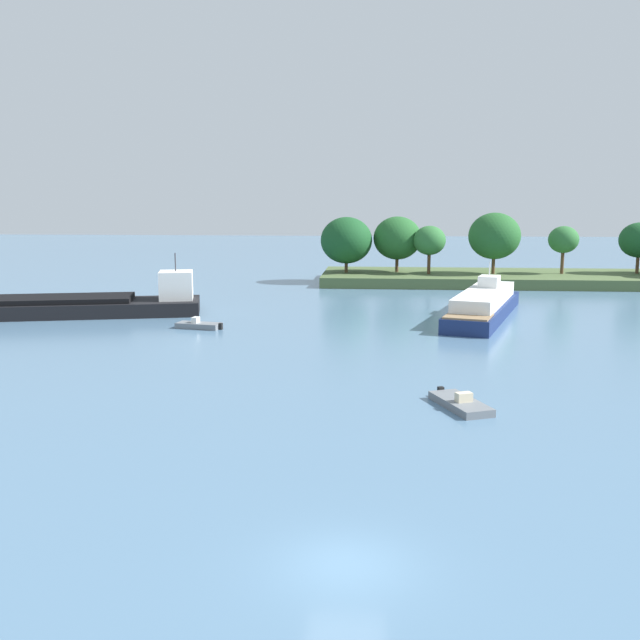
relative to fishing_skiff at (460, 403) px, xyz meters
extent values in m
plane|color=slate|center=(-5.41, -17.31, -0.24)|extent=(400.00, 400.00, 0.00)
cube|color=#4C6038|center=(16.29, 58.95, 0.43)|extent=(56.50, 15.73, 1.35)
cylinder|color=#513823|center=(-8.89, 58.19, 1.89)|extent=(0.44, 0.44, 1.58)
ellipsoid|color=#194C23|center=(-8.89, 58.19, 5.46)|extent=(6.94, 6.94, 6.24)
cylinder|color=#513823|center=(-2.04, 59.52, 2.12)|extent=(0.44, 0.44, 2.02)
ellipsoid|color=#235B28|center=(-2.04, 59.52, 5.72)|extent=(6.47, 6.47, 5.82)
cylinder|color=#513823|center=(2.13, 57.21, 2.47)|extent=(0.44, 0.44, 2.73)
ellipsoid|color=#2D6B33|center=(2.13, 57.21, 5.55)|extent=(4.28, 4.28, 3.85)
cylinder|color=#513823|center=(10.68, 57.99, 2.26)|extent=(0.44, 0.44, 2.31)
ellipsoid|color=#235B28|center=(10.68, 57.99, 6.13)|extent=(6.80, 6.80, 6.12)
cylinder|color=#513823|center=(19.85, 58.94, 2.59)|extent=(0.44, 0.44, 2.96)
ellipsoid|color=#2D6B33|center=(19.85, 58.94, 5.65)|extent=(3.96, 3.96, 3.56)
cylinder|color=#513823|center=(29.96, 60.06, 2.30)|extent=(0.44, 0.44, 2.39)
ellipsoid|color=#194C23|center=(29.96, 60.06, 5.57)|extent=(5.18, 5.18, 4.66)
cube|color=slate|center=(0.01, -0.01, -0.03)|extent=(3.25, 4.69, 0.42)
cube|color=beige|center=(0.13, -0.32, 0.43)|extent=(0.98, 0.79, 0.50)
cube|color=black|center=(-0.88, 2.15, 0.04)|extent=(0.40, 0.38, 0.56)
cube|color=black|center=(-38.53, 27.32, 0.44)|extent=(33.83, 13.74, 1.36)
cube|color=black|center=(-39.99, 26.97, 1.37)|extent=(23.89, 10.53, 0.50)
cube|color=white|center=(-24.48, 30.64, 2.52)|extent=(3.91, 4.08, 2.80)
cylinder|color=#333338|center=(-24.48, 30.64, 4.82)|extent=(0.12, 0.12, 1.80)
cube|color=slate|center=(-20.16, 22.35, 0.00)|extent=(4.10, 2.26, 0.49)
cube|color=white|center=(-20.44, 22.41, 0.50)|extent=(0.64, 0.85, 0.50)
cube|color=black|center=(-18.11, 21.95, 0.04)|extent=(0.34, 0.37, 0.56)
cube|color=navy|center=(5.56, 30.27, 0.43)|extent=(10.12, 21.31, 1.34)
cube|color=white|center=(5.56, 30.27, 1.75)|extent=(8.17, 16.71, 1.30)
cube|color=white|center=(6.33, 32.78, 2.95)|extent=(2.49, 2.84, 1.10)
cube|color=#937551|center=(3.10, 22.23, 1.18)|extent=(4.67, 4.71, 0.16)
cylinder|color=silver|center=(6.33, 32.78, 4.20)|extent=(0.10, 0.10, 1.40)
camera|label=1|loc=(-4.54, -37.60, 10.91)|focal=39.80mm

